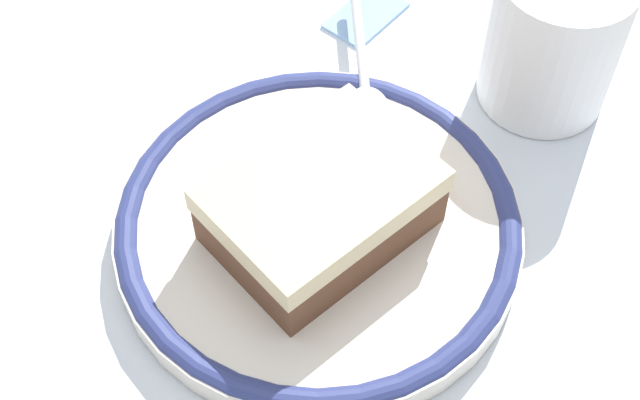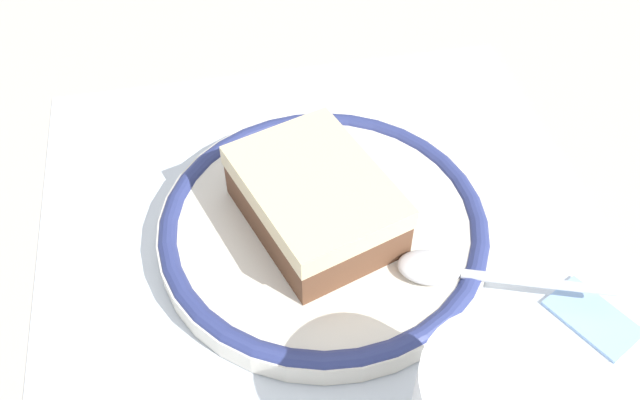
{
  "view_description": "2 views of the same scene",
  "coord_description": "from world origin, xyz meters",
  "px_view_note": "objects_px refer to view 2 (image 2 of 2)",
  "views": [
    {
      "loc": [
        -0.13,
        -0.24,
        0.39
      ],
      "look_at": [
        -0.03,
        -0.0,
        0.04
      ],
      "focal_mm": 51.53,
      "sensor_mm": 36.0,
      "label": 1
    },
    {
      "loc": [
        0.24,
        -0.06,
        0.34
      ],
      "look_at": [
        -0.03,
        -0.0,
        0.04
      ],
      "focal_mm": 38.68,
      "sensor_mm": 36.0,
      "label": 2
    }
  ],
  "objects_px": {
    "plate": "(320,228)",
    "spoon": "(455,271)",
    "sugar_packet": "(594,315)",
    "cake_slice": "(315,200)"
  },
  "relations": [
    {
      "from": "plate",
      "to": "spoon",
      "type": "distance_m",
      "value": 0.09
    },
    {
      "from": "plate",
      "to": "sugar_packet",
      "type": "xyz_separation_m",
      "value": [
        0.09,
        0.14,
        -0.01
      ]
    },
    {
      "from": "spoon",
      "to": "sugar_packet",
      "type": "height_order",
      "value": "spoon"
    },
    {
      "from": "cake_slice",
      "to": "sugar_packet",
      "type": "height_order",
      "value": "cake_slice"
    },
    {
      "from": "plate",
      "to": "spoon",
      "type": "height_order",
      "value": "spoon"
    },
    {
      "from": "cake_slice",
      "to": "spoon",
      "type": "relative_size",
      "value": 0.99
    },
    {
      "from": "cake_slice",
      "to": "sugar_packet",
      "type": "bearing_deg",
      "value": 58.22
    },
    {
      "from": "sugar_packet",
      "to": "spoon",
      "type": "bearing_deg",
      "value": -114.68
    },
    {
      "from": "cake_slice",
      "to": "spoon",
      "type": "height_order",
      "value": "cake_slice"
    },
    {
      "from": "cake_slice",
      "to": "plate",
      "type": "bearing_deg",
      "value": 75.59
    }
  ]
}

